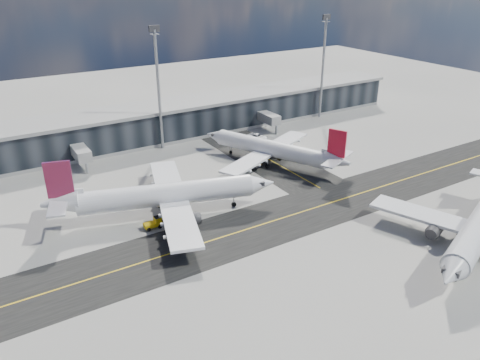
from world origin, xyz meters
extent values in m
plane|color=gray|center=(0.00, 0.00, 0.00)|extent=(300.00, 300.00, 0.00)
cube|color=black|center=(0.00, 4.00, 0.01)|extent=(180.00, 14.00, 0.02)
cube|color=black|center=(18.00, 35.00, 0.01)|extent=(14.00, 50.00, 0.02)
cube|color=yellow|center=(0.00, 4.00, 0.03)|extent=(180.00, 0.25, 0.01)
cube|color=yellow|center=(18.00, 35.00, 0.03)|extent=(0.25, 50.00, 0.01)
cube|color=black|center=(0.00, 55.00, 4.00)|extent=(150.00, 12.00, 8.00)
cube|color=gray|center=(0.00, 55.00, 8.40)|extent=(152.00, 13.00, 0.80)
cube|color=gray|center=(0.00, 55.00, 0.40)|extent=(150.00, 12.20, 0.80)
cube|color=gray|center=(-20.00, 47.00, 3.50)|extent=(3.00, 10.00, 2.40)
cylinder|color=gray|center=(-20.00, 42.00, 1.20)|extent=(0.60, 0.60, 2.40)
cube|color=gray|center=(30.00, 47.00, 3.50)|extent=(3.00, 10.00, 2.40)
cylinder|color=gray|center=(30.00, 42.00, 1.20)|extent=(0.60, 0.60, 2.40)
cylinder|color=gray|center=(0.00, 48.00, 14.00)|extent=(0.70, 0.70, 28.00)
cube|color=#2D2D30|center=(0.00, 48.00, 28.20)|extent=(2.50, 0.50, 1.40)
cylinder|color=gray|center=(50.00, 48.00, 14.00)|extent=(0.70, 0.70, 28.00)
cube|color=#2D2D30|center=(50.00, 48.00, 28.20)|extent=(2.50, 0.50, 1.40)
cylinder|color=white|center=(-12.62, 15.83, 4.07)|extent=(30.39, 12.72, 4.07)
cone|color=white|center=(3.93, 10.83, 4.07)|extent=(6.04, 5.36, 4.07)
cone|color=white|center=(-29.66, 20.98, 4.68)|extent=(7.02, 5.66, 4.07)
cube|color=white|center=(-11.65, 15.54, 3.05)|extent=(14.87, 34.57, 0.51)
cylinder|color=#2D2D30|center=(-8.91, 21.09, 1.93)|extent=(4.77, 3.47, 2.34)
cylinder|color=#2D2D30|center=(-12.44, 9.40, 1.93)|extent=(4.77, 3.47, 2.34)
cube|color=silver|center=(-8.91, 21.09, 2.75)|extent=(2.06, 0.98, 0.81)
cube|color=silver|center=(-12.44, 9.40, 2.75)|extent=(2.06, 0.98, 0.81)
cube|color=#681C48|center=(-29.17, 20.83, 8.95)|extent=(4.22, 1.67, 6.31)
cube|color=white|center=(-29.66, 20.98, 5.29)|extent=(6.26, 12.51, 0.36)
cube|color=#2D2D30|center=(3.45, 10.98, 4.48)|extent=(2.59, 2.73, 0.71)
cylinder|color=gray|center=(-0.94, 12.30, 1.22)|extent=(0.30, 0.30, 2.03)
cylinder|color=black|center=(-0.94, 12.30, 0.46)|extent=(0.98, 0.61, 0.92)
cylinder|color=black|center=(-12.71, 19.05, 0.56)|extent=(1.22, 0.81, 1.12)
cylinder|color=black|center=(-14.47, 13.21, 0.56)|extent=(1.22, 0.81, 1.12)
cylinder|color=white|center=(16.86, 25.99, 3.64)|extent=(14.65, 26.37, 3.64)
cone|color=white|center=(10.44, 40.08, 3.64)|extent=(5.20, 5.65, 3.64)
cone|color=white|center=(23.47, 11.49, 4.19)|extent=(5.58, 6.48, 3.64)
cube|color=white|center=(16.48, 26.82, 2.73)|extent=(30.06, 16.99, 0.46)
cylinder|color=#2D2D30|center=(11.13, 25.38, 1.73)|extent=(3.49, 4.35, 2.09)
cylinder|color=#2D2D30|center=(21.08, 29.91, 1.73)|extent=(3.49, 4.35, 2.09)
cube|color=silver|center=(11.13, 25.38, 2.46)|extent=(1.09, 1.81, 0.73)
cube|color=silver|center=(21.08, 29.91, 2.46)|extent=(1.09, 1.81, 0.73)
cube|color=red|center=(23.29, 11.90, 8.01)|extent=(1.96, 3.65, 5.65)
cube|color=white|center=(23.47, 11.49, 4.74)|extent=(11.00, 6.86, 0.32)
cube|color=#2D2D30|center=(10.63, 39.66, 4.01)|extent=(2.58, 2.49, 0.64)
cylinder|color=gray|center=(12.33, 35.93, 1.09)|extent=(0.29, 0.29, 1.82)
cylinder|color=black|center=(12.33, 35.93, 0.41)|extent=(0.63, 0.88, 0.82)
cylinder|color=black|center=(14.75, 24.03, 0.50)|extent=(0.83, 1.10, 1.00)
cylinder|color=black|center=(19.72, 26.29, 0.50)|extent=(0.83, 1.10, 1.00)
cone|color=silver|center=(9.59, -25.41, 4.02)|extent=(6.12, 5.54, 4.02)
cube|color=silver|center=(24.64, -19.73, 3.02)|extent=(16.77, 33.75, 0.50)
cylinder|color=#2D2D30|center=(21.57, -14.45, 1.91)|extent=(4.77, 3.65, 2.31)
cube|color=silver|center=(21.57, -14.45, 2.71)|extent=(2.02, 1.09, 0.80)
cube|color=#2D2D30|center=(10.06, -25.23, 4.42)|extent=(2.66, 2.78, 0.70)
cylinder|color=gray|center=(14.29, -23.64, 1.21)|extent=(0.31, 0.31, 2.01)
cylinder|color=black|center=(14.29, -23.64, 0.45)|extent=(0.97, 0.65, 0.90)
cylinder|color=black|center=(25.45, -16.20, 0.55)|extent=(1.21, 0.86, 1.11)
cube|color=gold|center=(-16.76, 12.74, 0.76)|extent=(3.04, 1.45, 0.71)
cube|color=gold|center=(-15.85, 12.73, 1.41)|extent=(1.13, 1.33, 0.91)
cube|color=black|center=(-15.85, 12.73, 1.77)|extent=(1.02, 1.27, 0.25)
cylinder|color=black|center=(-15.74, 13.38, 0.35)|extent=(0.71, 0.26, 0.71)
cylinder|color=black|center=(-15.76, 12.07, 0.35)|extent=(0.71, 0.26, 0.71)
cylinder|color=black|center=(-17.76, 13.41, 0.35)|extent=(0.71, 0.26, 0.71)
cylinder|color=black|center=(-17.78, 12.09, 0.35)|extent=(0.71, 0.26, 0.71)
imported|color=white|center=(23.13, 40.72, 0.79)|extent=(4.81, 6.29, 1.59)
camera|label=1|loc=(-40.28, -53.98, 40.64)|focal=35.00mm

